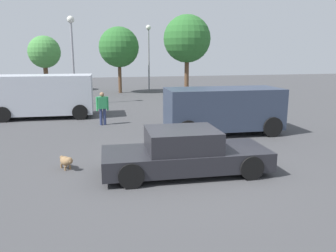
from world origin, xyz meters
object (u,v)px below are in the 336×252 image
object	(u,v)px
sedan_foreground	(184,153)
light_post_mid	(72,44)
light_post_near	(149,46)
suv_dark	(223,109)
dog	(66,161)
van_white	(44,95)
pedestrian	(102,106)

from	to	relation	value
sedan_foreground	light_post_mid	size ratio (longest dim) A/B	0.83
sedan_foreground	light_post_mid	world-z (taller)	light_post_mid
light_post_near	light_post_mid	bearing A→B (deg)	-129.40
suv_dark	light_post_near	distance (m)	17.80
dog	light_post_near	size ratio (longest dim) A/B	0.11
dog	van_white	size ratio (longest dim) A/B	0.13
dog	suv_dark	bearing A→B (deg)	91.45
van_white	light_post_near	bearing A→B (deg)	60.31
sedan_foreground	suv_dark	xyz separation A→B (m)	(2.88, 4.13, 0.46)
dog	light_post_near	distance (m)	21.87
suv_dark	pedestrian	world-z (taller)	suv_dark
suv_dark	light_post_near	world-z (taller)	light_post_near
sedan_foreground	dog	xyz separation A→B (m)	(-3.19, 1.07, -0.32)
suv_dark	light_post_mid	size ratio (longest dim) A/B	0.86
van_white	suv_dark	world-z (taller)	van_white
light_post_near	dog	bearing A→B (deg)	-107.03
van_white	light_post_mid	world-z (taller)	light_post_mid
light_post_near	pedestrian	bearing A→B (deg)	-108.68
sedan_foreground	van_white	xyz separation A→B (m)	(-4.61, 9.69, 0.61)
light_post_near	light_post_mid	world-z (taller)	light_post_near
suv_dark	sedan_foreground	bearing A→B (deg)	58.08
dog	pedestrian	distance (m)	6.13
light_post_near	light_post_mid	size ratio (longest dim) A/B	1.04
sedan_foreground	suv_dark	bearing A→B (deg)	58.40
light_post_mid	sedan_foreground	bearing A→B (deg)	-76.97
suv_dark	light_post_mid	world-z (taller)	light_post_mid
dog	van_white	world-z (taller)	van_white
dog	light_post_mid	xyz separation A→B (m)	(-0.04, 12.87, 3.59)
van_white	dog	bearing A→B (deg)	-77.51
sedan_foreground	light_post_mid	xyz separation A→B (m)	(-3.23, 13.95, 3.27)
dog	light_post_near	world-z (taller)	light_post_near
sedan_foreground	light_post_near	distance (m)	22.17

